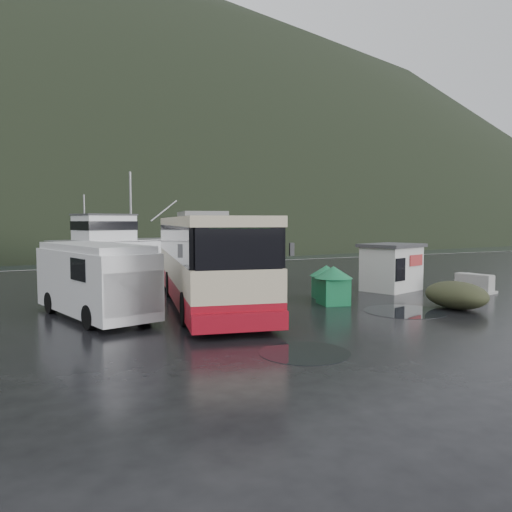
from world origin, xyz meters
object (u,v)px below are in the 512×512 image
waste_bin_right (326,299)px  jersey_barrier_b (474,293)px  ticket_kiosk (391,290)px  jersey_barrier_a (477,292)px  white_van (95,317)px  dome_tent (456,309)px  waste_bin_left (333,304)px  fishing_trawler (157,256)px  coach_bus (206,303)px

waste_bin_right → jersey_barrier_b: size_ratio=0.82×
ticket_kiosk → jersey_barrier_a: (3.42, -2.19, 0.00)m
white_van → waste_bin_right: size_ratio=4.28×
jersey_barrier_a → dome_tent: bearing=-148.3°
jersey_barrier_a → jersey_barrier_b: jersey_barrier_b is taller
white_van → waste_bin_left: 9.25m
ticket_kiosk → jersey_barrier_a: ticket_kiosk is taller
ticket_kiosk → dome_tent: bearing=-121.0°
white_van → ticket_kiosk: bearing=-11.1°
white_van → jersey_barrier_a: 17.58m
ticket_kiosk → fishing_trawler: bearing=80.7°
waste_bin_left → fishing_trawler: size_ratio=0.07×
white_van → ticket_kiosk: size_ratio=2.14×
waste_bin_left → ticket_kiosk: 5.41m
dome_tent → fishing_trawler: size_ratio=0.12×
ticket_kiosk → fishing_trawler: size_ratio=0.13×
waste_bin_left → dome_tent: bearing=-38.2°
waste_bin_right → coach_bus: bearing=165.3°
white_van → waste_bin_left: bearing=-23.1°
waste_bin_right → ticket_kiosk: 4.41m
waste_bin_left → waste_bin_right: bearing=66.3°
dome_tent → ticket_kiosk: size_ratio=0.92×
fishing_trawler → white_van: bearing=-124.3°
fishing_trawler → waste_bin_left: bearing=-107.0°
coach_bus → dome_tent: size_ratio=5.00×
waste_bin_left → white_van: bearing=170.5°
jersey_barrier_b → jersey_barrier_a: bearing=19.5°
white_van → waste_bin_left: (9.12, -1.53, 0.00)m
coach_bus → waste_bin_left: 5.27m
coach_bus → fishing_trawler: size_ratio=0.59×
waste_bin_left → dome_tent: 4.73m
waste_bin_left → waste_bin_right: (0.62, 1.41, 0.00)m
waste_bin_right → dome_tent: bearing=-54.4°
white_van → fishing_trawler: (10.15, 29.12, 0.00)m
waste_bin_left → jersey_barrier_a: size_ratio=0.93×
jersey_barrier_b → fishing_trawler: fishing_trawler is taller
waste_bin_right → fishing_trawler: (0.41, 29.24, 0.00)m
white_van → jersey_barrier_b: bearing=-19.3°
white_van → ticket_kiosk: white_van is taller
waste_bin_right → dome_tent: (3.10, -4.33, 0.00)m
ticket_kiosk → fishing_trawler: fishing_trawler is taller
waste_bin_left → dome_tent: waste_bin_left is taller
white_van → dome_tent: size_ratio=2.32×
fishing_trawler → ticket_kiosk: bearing=-97.2°
dome_tent → jersey_barrier_a: 5.48m
waste_bin_left → jersey_barrier_a: waste_bin_left is taller
white_van → jersey_barrier_a: (17.51, -1.58, 0.00)m
white_van → ticket_kiosk: (14.09, 0.61, 0.00)m
jersey_barrier_a → waste_bin_left: bearing=179.7°
white_van → jersey_barrier_b: 17.19m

